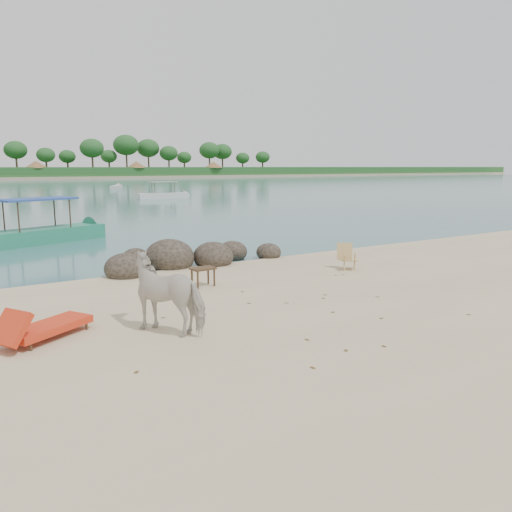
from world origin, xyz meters
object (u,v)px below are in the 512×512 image
(cow, at_px, (170,294))
(side_table, at_px, (203,278))
(boulders, at_px, (183,259))
(lounge_chair, at_px, (49,324))
(boat_near, at_px, (37,206))
(deck_chair, at_px, (350,258))

(cow, relative_size, side_table, 2.83)
(boulders, distance_m, cow, 6.73)
(side_table, relative_size, lounge_chair, 0.32)
(side_table, xyz_separation_m, boat_near, (-2.40, 11.27, 1.32))
(boulders, relative_size, lounge_chair, 3.20)
(boulders, relative_size, cow, 3.55)
(boulders, relative_size, side_table, 10.06)
(boulders, bearing_deg, lounge_chair, -134.05)
(side_table, bearing_deg, deck_chair, -10.16)
(boat_near, bearing_deg, cow, -109.30)
(side_table, relative_size, boat_near, 0.10)
(cow, relative_size, deck_chair, 2.21)
(cow, height_order, boat_near, boat_near)
(lounge_chair, bearing_deg, side_table, -4.34)
(side_table, bearing_deg, boulders, 70.35)
(cow, bearing_deg, boat_near, -122.32)
(deck_chair, bearing_deg, boat_near, 162.16)
(side_table, bearing_deg, cow, -131.53)
(side_table, height_order, boat_near, boat_near)
(side_table, height_order, deck_chair, deck_chair)
(boulders, xyz_separation_m, deck_chair, (4.13, -3.51, 0.18))
(side_table, relative_size, deck_chair, 0.78)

